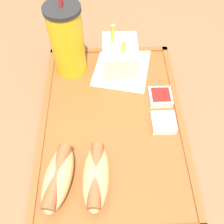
{
  "coord_description": "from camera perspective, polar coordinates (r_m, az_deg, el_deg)",
  "views": [
    {
      "loc": [
        -0.31,
        0.04,
        1.18
      ],
      "look_at": [
        -0.02,
        0.03,
        0.77
      ],
      "focal_mm": 42.0,
      "sensor_mm": 36.0,
      "label": 1
    }
  ],
  "objects": [
    {
      "name": "fries_carton",
      "position": [
        0.59,
        1.72,
        11.65
      ],
      "size": [
        0.09,
        0.08,
        0.12
      ],
      "color": "silver",
      "rests_on": "food_tray"
    },
    {
      "name": "dining_table",
      "position": [
        0.88,
        1.86,
        -14.1
      ],
      "size": [
        1.14,
        0.81,
        0.73
      ],
      "color": "brown",
      "rests_on": "ground_plane"
    },
    {
      "name": "soda_cup",
      "position": [
        0.58,
        -9.73,
        15.01
      ],
      "size": [
        0.07,
        0.07,
        0.19
      ],
      "color": "gold",
      "rests_on": "food_tray"
    },
    {
      "name": "hot_dog_near",
      "position": [
        0.45,
        -3.49,
        -13.76
      ],
      "size": [
        0.12,
        0.05,
        0.04
      ],
      "color": "tan",
      "rests_on": "food_tray"
    },
    {
      "name": "sauce_cup_mayo",
      "position": [
        0.53,
        11.14,
        -2.25
      ],
      "size": [
        0.05,
        0.05,
        0.02
      ],
      "color": "silver",
      "rests_on": "food_tray"
    },
    {
      "name": "hot_dog_far",
      "position": [
        0.46,
        -11.67,
        -13.75
      ],
      "size": [
        0.13,
        0.07,
        0.04
      ],
      "color": "tan",
      "rests_on": "food_tray"
    },
    {
      "name": "ground_plane",
      "position": [
        1.22,
        1.37,
        -20.25
      ],
      "size": [
        8.0,
        8.0,
        0.0
      ],
      "primitive_type": "plane",
      "color": "#ADA393"
    },
    {
      "name": "food_tray",
      "position": [
        0.53,
        -0.0,
        -2.14
      ],
      "size": [
        0.43,
        0.29,
        0.01
      ],
      "color": "brown",
      "rests_on": "dining_table"
    },
    {
      "name": "paper_napkin",
      "position": [
        0.62,
        1.84,
        9.76
      ],
      "size": [
        0.17,
        0.15,
        0.0
      ],
      "color": "white",
      "rests_on": "food_tray"
    },
    {
      "name": "sauce_cup_ketchup",
      "position": [
        0.56,
        10.48,
        3.27
      ],
      "size": [
        0.05,
        0.05,
        0.02
      ],
      "color": "silver",
      "rests_on": "food_tray"
    }
  ]
}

